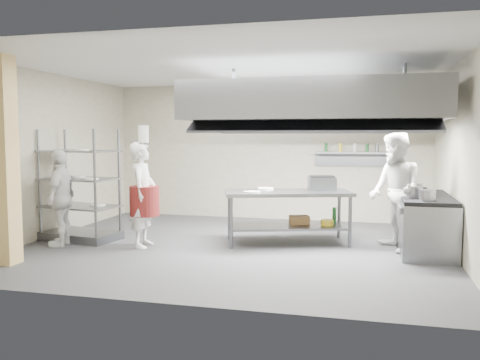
% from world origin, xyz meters
% --- Properties ---
extents(floor, '(7.00, 7.00, 0.00)m').
position_xyz_m(floor, '(0.00, 0.00, 0.00)').
color(floor, '#39393C').
rests_on(floor, ground).
extents(ceiling, '(7.00, 7.00, 0.00)m').
position_xyz_m(ceiling, '(0.00, 0.00, 3.00)').
color(ceiling, silver).
rests_on(ceiling, wall_back).
extents(wall_back, '(7.00, 0.00, 7.00)m').
position_xyz_m(wall_back, '(0.00, 3.00, 1.50)').
color(wall_back, gray).
rests_on(wall_back, ground).
extents(wall_left, '(0.00, 6.00, 6.00)m').
position_xyz_m(wall_left, '(-3.50, 0.00, 1.50)').
color(wall_left, gray).
rests_on(wall_left, ground).
extents(wall_right, '(0.00, 6.00, 6.00)m').
position_xyz_m(wall_right, '(3.50, 0.00, 1.50)').
color(wall_right, gray).
rests_on(wall_right, ground).
extents(column, '(0.30, 0.30, 3.00)m').
position_xyz_m(column, '(-2.90, -1.90, 1.50)').
color(column, '#E0BD73').
rests_on(column, floor).
extents(exhaust_hood, '(4.00, 2.50, 0.60)m').
position_xyz_m(exhaust_hood, '(1.30, 0.40, 2.40)').
color(exhaust_hood, slate).
rests_on(exhaust_hood, ceiling).
extents(hood_strip_a, '(1.60, 0.12, 0.04)m').
position_xyz_m(hood_strip_a, '(0.40, 0.40, 2.08)').
color(hood_strip_a, white).
rests_on(hood_strip_a, exhaust_hood).
extents(hood_strip_b, '(1.60, 0.12, 0.04)m').
position_xyz_m(hood_strip_b, '(2.20, 0.40, 2.08)').
color(hood_strip_b, white).
rests_on(hood_strip_b, exhaust_hood).
extents(wall_shelf, '(1.50, 0.28, 0.04)m').
position_xyz_m(wall_shelf, '(1.80, 2.84, 1.50)').
color(wall_shelf, slate).
rests_on(wall_shelf, wall_back).
extents(island, '(2.32, 1.49, 0.91)m').
position_xyz_m(island, '(0.84, 0.49, 0.46)').
color(island, slate).
rests_on(island, floor).
extents(island_worktop, '(2.32, 1.49, 0.06)m').
position_xyz_m(island_worktop, '(0.84, 0.49, 0.88)').
color(island_worktop, slate).
rests_on(island_worktop, island).
extents(island_undershelf, '(2.13, 1.35, 0.04)m').
position_xyz_m(island_undershelf, '(0.84, 0.49, 0.30)').
color(island_undershelf, slate).
rests_on(island_undershelf, island).
extents(pass_rack, '(1.42, 0.96, 1.97)m').
position_xyz_m(pass_rack, '(-2.80, -0.11, 0.99)').
color(pass_rack, slate).
rests_on(pass_rack, floor).
extents(cooking_range, '(0.80, 2.00, 0.84)m').
position_xyz_m(cooking_range, '(3.08, 0.50, 0.42)').
color(cooking_range, slate).
rests_on(cooking_range, floor).
extents(range_top, '(0.78, 1.96, 0.06)m').
position_xyz_m(range_top, '(3.08, 0.50, 0.87)').
color(range_top, black).
rests_on(range_top, cooking_range).
extents(chef_head, '(0.49, 0.69, 1.76)m').
position_xyz_m(chef_head, '(-1.46, -0.38, 0.88)').
color(chef_head, silver).
rests_on(chef_head, floor).
extents(chef_line, '(1.01, 1.13, 1.93)m').
position_xyz_m(chef_line, '(2.60, 0.35, 0.96)').
color(chef_line, silver).
rests_on(chef_line, floor).
extents(chef_plating, '(0.58, 1.01, 1.63)m').
position_xyz_m(chef_plating, '(-2.85, -0.62, 0.81)').
color(chef_plating, white).
rests_on(chef_plating, floor).
extents(griddle, '(0.54, 0.46, 0.23)m').
position_xyz_m(griddle, '(1.39, 0.80, 1.02)').
color(griddle, slate).
rests_on(griddle, island_worktop).
extents(wicker_basket, '(0.39, 0.32, 0.15)m').
position_xyz_m(wicker_basket, '(1.03, 0.62, 0.39)').
color(wicker_basket, olive).
rests_on(wicker_basket, island_undershelf).
extents(stockpot, '(0.25, 0.25, 0.18)m').
position_xyz_m(stockpot, '(2.87, 0.14, 0.99)').
color(stockpot, slate).
rests_on(stockpot, range_top).
extents(plate_stack, '(0.28, 0.28, 0.05)m').
position_xyz_m(plate_stack, '(-2.80, -0.11, 0.63)').
color(plate_stack, white).
rests_on(plate_stack, pass_rack).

